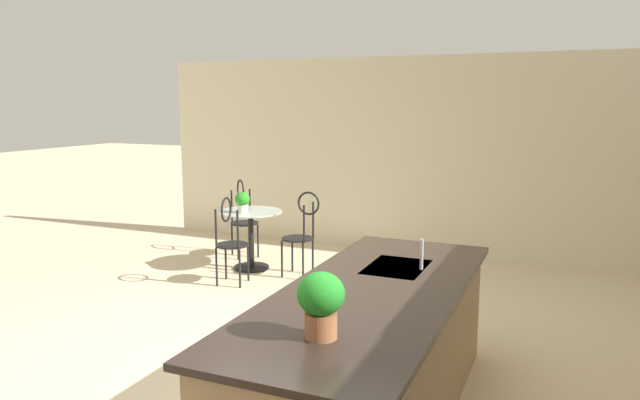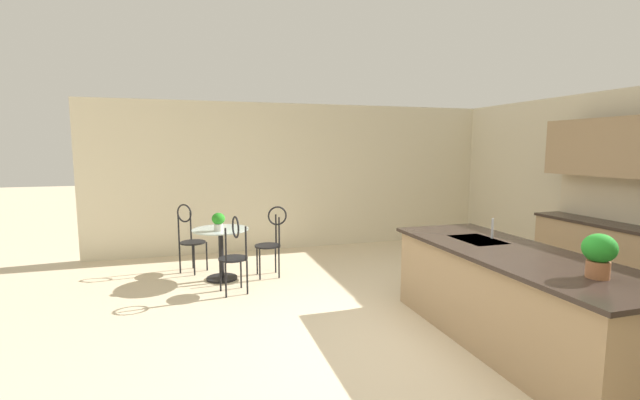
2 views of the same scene
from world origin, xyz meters
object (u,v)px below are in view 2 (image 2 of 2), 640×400
(chair_toward_desk, at_px, (234,251))
(potted_plant_on_table, at_px, (218,221))
(potted_plant_counter_far, at_px, (599,253))
(chair_by_island, at_px, (271,238))
(bistro_table, at_px, (221,249))
(chair_near_window, at_px, (190,235))

(chair_toward_desk, distance_m, potted_plant_on_table, 0.66)
(potted_plant_counter_far, bearing_deg, chair_by_island, -153.64)
(bistro_table, bearing_deg, potted_plant_counter_far, 34.35)
(chair_near_window, distance_m, potted_plant_on_table, 0.85)
(chair_toward_desk, relative_size, potted_plant_on_table, 4.08)
(chair_by_island, distance_m, potted_plant_on_table, 0.82)
(chair_toward_desk, bearing_deg, chair_by_island, 137.08)
(chair_near_window, xyz_separation_m, potted_plant_on_table, (0.68, 0.40, 0.31))
(chair_near_window, xyz_separation_m, chair_by_island, (0.59, 1.16, 0.00))
(bistro_table, height_order, chair_toward_desk, chair_toward_desk)
(chair_near_window, xyz_separation_m, potted_plant_counter_far, (4.28, 2.99, 0.54))
(chair_by_island, xyz_separation_m, chair_toward_desk, (0.65, -0.60, 0.00))
(bistro_table, relative_size, chair_near_window, 0.77)
(bistro_table, height_order, potted_plant_on_table, potted_plant_on_table)
(chair_near_window, bearing_deg, potted_plant_counter_far, 34.90)
(potted_plant_on_table, bearing_deg, bistro_table, 166.60)
(bistro_table, height_order, chair_near_window, chair_near_window)
(chair_toward_desk, distance_m, potted_plant_counter_far, 3.94)
(bistro_table, xyz_separation_m, chair_toward_desk, (0.69, 0.13, 0.13))
(potted_plant_on_table, distance_m, potted_plant_counter_far, 4.45)
(chair_near_window, distance_m, potted_plant_counter_far, 5.25)
(bistro_table, xyz_separation_m, chair_near_window, (-0.54, -0.43, 0.13))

